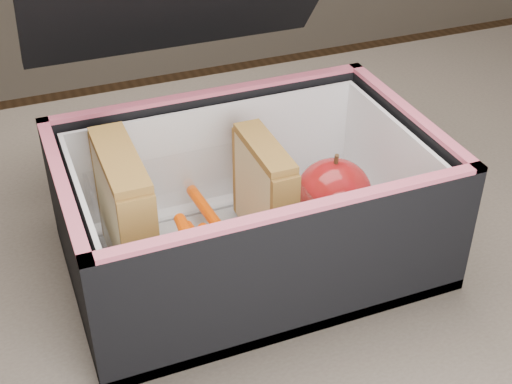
% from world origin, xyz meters
% --- Properties ---
extents(kitchen_table, '(1.20, 0.80, 0.75)m').
position_xyz_m(kitchen_table, '(0.00, 0.00, 0.66)').
color(kitchen_table, '#64584C').
rests_on(kitchen_table, ground).
extents(lunch_bag, '(0.31, 0.33, 0.28)m').
position_xyz_m(lunch_bag, '(-0.07, 0.02, 0.82)').
color(lunch_bag, black).
rests_on(lunch_bag, kitchen_table).
extents(plastic_tub, '(0.17, 0.12, 0.07)m').
position_xyz_m(plastic_tub, '(-0.11, 0.02, 0.80)').
color(plastic_tub, white).
rests_on(plastic_tub, lunch_bag).
extents(sandwich_left, '(0.03, 0.10, 0.11)m').
position_xyz_m(sandwich_left, '(-0.17, 0.02, 0.82)').
color(sandwich_left, tan).
rests_on(sandwich_left, plastic_tub).
extents(sandwich_right, '(0.02, 0.09, 0.10)m').
position_xyz_m(sandwich_right, '(-0.05, 0.02, 0.82)').
color(sandwich_right, tan).
rests_on(sandwich_right, plastic_tub).
extents(carrot_sticks, '(0.05, 0.14, 0.03)m').
position_xyz_m(carrot_sticks, '(-0.11, 0.01, 0.78)').
color(carrot_sticks, '#FF3E00').
rests_on(carrot_sticks, plastic_tub).
extents(paper_napkin, '(0.11, 0.11, 0.01)m').
position_xyz_m(paper_napkin, '(0.02, 0.02, 0.77)').
color(paper_napkin, white).
rests_on(paper_napkin, lunch_bag).
extents(red_apple, '(0.09, 0.09, 0.07)m').
position_xyz_m(red_apple, '(0.01, 0.01, 0.80)').
color(red_apple, maroon).
rests_on(red_apple, paper_napkin).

